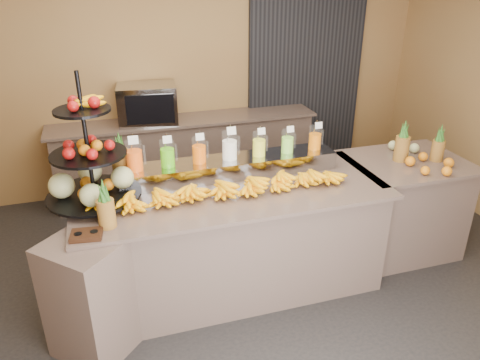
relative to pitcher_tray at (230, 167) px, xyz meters
name	(u,v)px	position (x,y,z in m)	size (l,w,h in m)	color
ground	(243,306)	(-0.06, -0.58, -1.01)	(6.00, 6.00, 0.00)	black
room_envelope	(237,58)	(0.13, 0.21, 0.87)	(6.04, 5.02, 2.82)	olive
buffet_counter	(221,244)	(-0.18, -0.32, -0.54)	(2.75, 1.25, 0.93)	gray
right_counter	(400,205)	(1.64, -0.18, -0.54)	(1.08, 0.88, 0.93)	gray
back_ledge	(187,156)	(-0.06, 1.67, -0.54)	(3.10, 0.55, 0.93)	gray
pitcher_tray	(230,167)	(0.00, 0.00, 0.00)	(1.85, 0.30, 0.15)	gray
juice_pitcher_orange_a	(134,157)	(-0.78, 0.00, 0.18)	(0.13, 0.14, 0.32)	silver
juice_pitcher_green	(167,155)	(-0.52, 0.00, 0.17)	(0.12, 0.12, 0.29)	silver
juice_pitcher_orange_b	(199,152)	(-0.26, 0.00, 0.17)	(0.12, 0.12, 0.28)	silver
juice_pitcher_milk	(230,147)	(0.00, 0.00, 0.18)	(0.13, 0.13, 0.31)	silver
juice_pitcher_lemon	(259,145)	(0.26, 0.00, 0.17)	(0.11, 0.12, 0.27)	silver
juice_pitcher_lime	(287,143)	(0.52, 0.00, 0.16)	(0.11, 0.11, 0.26)	silver
juice_pitcher_orange_c	(315,139)	(0.78, 0.00, 0.17)	(0.11, 0.12, 0.27)	silver
banana_heap	(222,185)	(-0.16, -0.33, 0.00)	(2.06, 0.19, 0.17)	#FFB70C
fruit_stand	(98,170)	(-1.06, -0.16, 0.17)	(0.81, 0.81, 0.99)	black
condiment_caddy	(86,235)	(-1.18, -0.67, -0.06)	(0.20, 0.15, 0.03)	#32190D
pineapple_left_a	(106,210)	(-1.04, -0.57, 0.06)	(0.12, 0.12, 0.36)	brown
pineapple_left_b	(122,164)	(-0.88, 0.12, 0.09)	(0.15, 0.15, 0.44)	brown
right_fruit_pile	(424,157)	(1.72, -0.30, 0.00)	(0.44, 0.42, 0.23)	brown
oven_warmer	(147,104)	(-0.47, 1.67, 0.14)	(0.64, 0.45, 0.43)	gray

